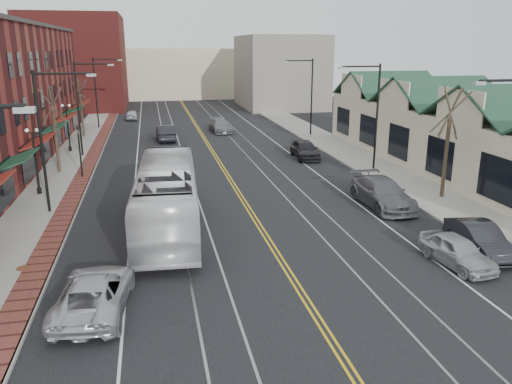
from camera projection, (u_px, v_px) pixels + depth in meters
name	position (u px, v px, depth m)	size (l,w,h in m)	color
ground	(334.00, 344.00, 16.31)	(160.00, 160.00, 0.00)	black
sidewalk_left	(53.00, 194.00, 32.69)	(4.00, 120.00, 0.15)	gray
sidewalk_right	(391.00, 175.00, 37.45)	(4.00, 120.00, 0.15)	gray
building_right	(466.00, 143.00, 38.02)	(8.00, 36.00, 4.60)	beige
backdrop_left	(77.00, 62.00, 76.90)	(14.00, 18.00, 14.00)	maroon
backdrop_mid	(177.00, 73.00, 94.86)	(22.00, 14.00, 9.00)	beige
backdrop_right	(280.00, 72.00, 78.78)	(12.00, 16.00, 11.00)	slate
streetlight_l_1	(48.00, 128.00, 27.73)	(3.33, 0.25, 8.00)	black
streetlight_l_2	(83.00, 99.00, 42.76)	(3.33, 0.25, 8.00)	black
streetlight_l_3	(99.00, 85.00, 57.78)	(3.33, 0.25, 8.00)	black
streetlight_r_1	(372.00, 106.00, 37.75)	(3.33, 0.25, 8.00)	black
streetlight_r_2	(308.00, 89.00, 52.77)	(3.33, 0.25, 8.00)	black
lamppost_l_2	(36.00, 163.00, 31.93)	(0.84, 0.28, 4.27)	black
lamppost_l_3	(68.00, 129.00, 45.08)	(0.84, 0.28, 4.27)	black
tree_left_near	(55.00, 128.00, 37.26)	(1.78, 1.37, 6.48)	#382B21
tree_left_far	(81.00, 107.00, 52.35)	(1.66, 1.28, 6.02)	#382B21
tree_right_mid	(447.00, 141.00, 30.88)	(1.90, 1.46, 6.93)	#382B21
manhole_far	(23.00, 268.00, 21.56)	(0.60, 0.60, 0.02)	#592D19
traffic_signal	(80.00, 147.00, 36.08)	(0.18, 0.15, 3.80)	black
transit_bus	(167.00, 196.00, 26.27)	(2.97, 12.71, 3.54)	white
parked_suv	(94.00, 293.00, 18.20)	(2.40, 5.21, 1.45)	silver
parked_car_a	(457.00, 251.00, 22.05)	(1.60, 3.97, 1.35)	#ADADB4
parked_car_b	(479.00, 239.00, 23.32)	(1.53, 4.39, 1.45)	#232329
parked_car_c	(382.00, 193.00, 30.19)	(2.35, 5.79, 1.68)	#5C5C63
parked_car_d	(305.00, 149.00, 43.18)	(1.89, 4.69, 1.60)	black
distant_car_left	(166.00, 133.00, 51.33)	(1.72, 4.93, 1.63)	black
distant_car_right	(221.00, 126.00, 56.45)	(2.05, 5.05, 1.47)	slate
distant_car_far	(132.00, 115.00, 65.95)	(1.56, 3.87, 1.32)	#B0B4B8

